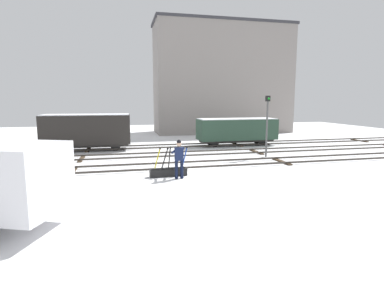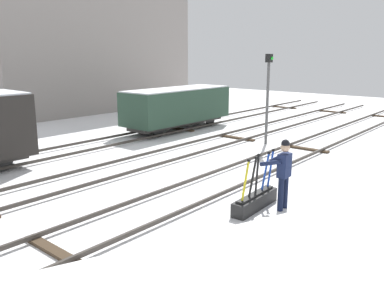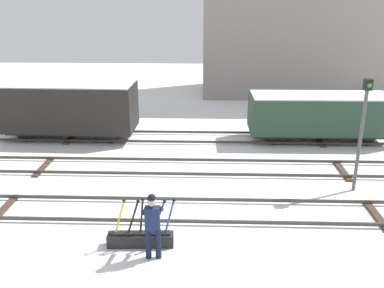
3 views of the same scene
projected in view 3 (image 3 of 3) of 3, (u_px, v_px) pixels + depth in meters
name	position (u px, v px, depth m)	size (l,w,h in m)	color
ground_plane	(187.00, 213.00, 13.38)	(60.00, 60.00, 0.00)	white
track_main_line	(187.00, 210.00, 13.34)	(44.00, 1.94, 0.18)	#38332D
track_siding_near	(191.00, 167.00, 16.65)	(44.00, 1.94, 0.18)	#38332D
track_siding_far	(194.00, 137.00, 20.09)	(44.00, 1.94, 0.18)	#38332D
switch_lever_frame	(141.00, 237.00, 11.59)	(1.88, 0.44, 1.45)	black
rail_worker	(153.00, 222.00, 10.81)	(0.56, 0.69, 1.84)	#111831
signal_post	(362.00, 125.00, 14.14)	(0.24, 0.32, 3.94)	#4C4C4C
apartment_building	(321.00, 0.00, 27.73)	(15.61, 5.46, 12.19)	gray
freight_car_near_switch	(69.00, 107.00, 19.81)	(6.20, 2.39, 2.65)	#2D2B28
freight_car_back_track	(319.00, 114.00, 19.52)	(6.40, 2.15, 2.20)	#2D2B28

